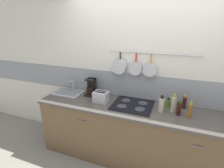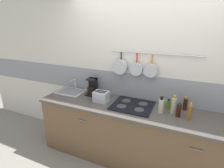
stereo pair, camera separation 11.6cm
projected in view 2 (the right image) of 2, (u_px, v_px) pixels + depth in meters
The scene contains 14 objects.
ground_plane at pixel (136, 161), 2.76m from camera, with size 12.00×12.00×0.00m, color gray.
wall_back at pixel (147, 78), 2.67m from camera, with size 7.20×0.16×2.60m.
cabinet_base at pixel (137, 137), 2.62m from camera, with size 3.04×0.65×0.88m.
countertop at pixel (139, 110), 2.47m from camera, with size 3.08×0.67×0.03m.
sink_basin at pixel (71, 91), 3.06m from camera, with size 0.46×0.37×0.20m.
coffee_maker at pixel (92, 88), 2.93m from camera, with size 0.16×0.18×0.28m.
toaster at pixel (101, 97), 2.67m from camera, with size 0.23×0.16×0.17m.
cooktop at pixel (132, 105), 2.55m from camera, with size 0.58×0.52×0.01m.
bottle_dish_soap at pixel (161, 106), 2.32m from camera, with size 0.07×0.07×0.24m.
bottle_cooking_wine at pixel (169, 104), 2.46m from camera, with size 0.06×0.06×0.14m.
bottle_vinegar at pixel (174, 105), 2.31m from camera, with size 0.06×0.06×0.26m.
bottle_sesame_oil at pixel (179, 110), 2.23m from camera, with size 0.06×0.06×0.21m.
bottle_hot_sauce at pixel (185, 104), 2.41m from camera, with size 0.05×0.05×0.20m.
bottle_olive_oil at pixel (190, 112), 2.16m from camera, with size 0.05×0.05×0.23m.
Camera 2 is at (0.55, -2.17, 2.06)m, focal length 28.00 mm.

